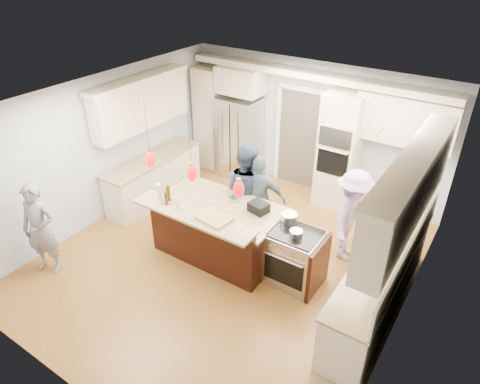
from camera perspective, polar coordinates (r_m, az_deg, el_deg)
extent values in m
plane|color=#906027|center=(7.31, -1.54, -8.94)|extent=(6.00, 6.00, 0.00)
cube|color=#B2BCC6|center=(8.89, 9.60, 8.42)|extent=(5.50, 0.04, 2.70)
cube|color=#B2BCC6|center=(4.92, -22.94, -14.79)|extent=(5.50, 0.04, 2.70)
cube|color=#B2BCC6|center=(8.26, -17.58, 5.58)|extent=(0.04, 6.00, 2.70)
cube|color=#B2BCC6|center=(5.68, 21.87, -7.67)|extent=(0.04, 6.00, 2.70)
cube|color=white|center=(5.96, -1.90, 11.44)|extent=(5.50, 6.00, 0.04)
cube|color=#B7B7BC|center=(9.46, -0.13, 7.30)|extent=(0.90, 0.70, 1.80)
cube|color=beige|center=(8.44, 13.13, 5.28)|extent=(0.72, 0.64, 2.30)
cube|color=black|center=(8.00, 12.58, 7.05)|extent=(0.60, 0.02, 0.35)
cube|color=black|center=(8.21, 12.19, 3.86)|extent=(0.60, 0.02, 0.50)
cylinder|color=#B7B7BC|center=(8.07, 12.29, 5.35)|extent=(0.55, 0.02, 0.02)
cube|color=beige|center=(9.85, -3.87, 9.76)|extent=(0.60, 0.58, 2.30)
cube|color=beige|center=(9.08, 0.07, 14.67)|extent=(0.95, 0.58, 0.55)
cube|color=beige|center=(8.01, 21.22, 8.83)|extent=(1.70, 0.35, 0.85)
cube|color=beige|center=(8.36, 9.68, 15.17)|extent=(5.30, 0.38, 0.12)
cube|color=#4C443A|center=(9.10, 7.99, 7.02)|extent=(0.90, 0.06, 2.10)
cube|color=white|center=(8.69, 8.39, 13.46)|extent=(1.04, 0.06, 0.10)
cube|color=beige|center=(6.51, 17.99, -11.62)|extent=(0.60, 3.00, 0.88)
cube|color=tan|center=(6.22, 18.66, -8.47)|extent=(0.64, 3.05, 0.04)
cube|color=beige|center=(5.62, 21.62, -0.24)|extent=(0.35, 3.00, 0.85)
cube|color=beige|center=(5.41, 22.49, 4.15)|extent=(0.37, 3.10, 0.10)
cube|color=beige|center=(8.89, -11.35, 1.70)|extent=(0.60, 2.20, 0.88)
cube|color=tan|center=(8.68, -11.66, 4.35)|extent=(0.64, 2.25, 0.04)
cube|color=beige|center=(8.35, -13.05, 11.19)|extent=(0.35, 2.20, 0.85)
cube|color=beige|center=(8.20, -13.40, 14.33)|extent=(0.37, 2.30, 0.10)
cube|color=black|center=(7.26, -2.53, -4.93)|extent=(2.00, 1.00, 0.88)
cube|color=tan|center=(7.00, -2.61, -1.88)|extent=(2.10, 1.10, 0.04)
cube|color=black|center=(6.84, -5.31, -6.52)|extent=(2.00, 0.12, 1.08)
cube|color=tan|center=(6.43, -6.32, -3.17)|extent=(2.10, 0.42, 0.04)
cube|color=black|center=(6.78, 2.51, -2.05)|extent=(0.33, 0.29, 0.16)
cube|color=#B7B7BC|center=(6.69, 7.21, -8.66)|extent=(0.76, 0.66, 0.90)
cube|color=black|center=(6.49, 5.80, -10.59)|extent=(0.65, 0.01, 0.45)
cube|color=black|center=(6.41, 7.48, -5.48)|extent=(0.72, 0.59, 0.02)
cube|color=black|center=(6.58, 10.42, -9.91)|extent=(0.06, 0.71, 0.88)
cylinder|color=black|center=(6.38, -12.36, 8.47)|extent=(0.01, 0.01, 0.75)
ellipsoid|color=red|center=(6.59, -11.85, 4.26)|extent=(0.15, 0.15, 0.26)
cylinder|color=black|center=(5.87, -6.75, 6.98)|extent=(0.01, 0.01, 0.75)
ellipsoid|color=red|center=(6.10, -6.45, 2.47)|extent=(0.15, 0.15, 0.26)
cylinder|color=black|center=(5.43, -0.20, 5.14)|extent=(0.01, 0.01, 0.75)
ellipsoid|color=red|center=(5.67, -0.19, 0.36)|extent=(0.15, 0.15, 0.26)
imported|color=slate|center=(7.34, -25.11, -4.51)|extent=(0.67, 0.55, 1.57)
imported|color=#2B3853|center=(7.48, 0.87, 0.21)|extent=(0.96, 0.81, 1.74)
imported|color=#4C686B|center=(7.39, 2.56, -0.79)|extent=(1.01, 0.64, 1.61)
imported|color=#9F80AD|center=(7.15, 14.63, -3.09)|extent=(0.66, 1.08, 1.62)
cube|color=#90764F|center=(5.95, 13.20, -22.01)|extent=(0.81, 1.02, 0.01)
cylinder|color=silver|center=(6.68, -10.71, -0.23)|extent=(0.10, 0.10, 0.34)
cylinder|color=#44280C|center=(6.66, -9.82, -0.82)|extent=(0.07, 0.07, 0.22)
cylinder|color=#44280C|center=(6.73, -10.54, -0.54)|extent=(0.07, 0.07, 0.22)
cylinder|color=#44280C|center=(6.75, -9.54, -0.15)|extent=(0.09, 0.09, 0.26)
cylinder|color=#B7B7BC|center=(6.53, -8.23, -1.99)|extent=(0.08, 0.08, 0.11)
cube|color=tan|center=(6.29, -3.50, -3.46)|extent=(0.55, 0.42, 0.04)
cylinder|color=#B7B7BC|center=(6.58, 6.58, -3.45)|extent=(0.26, 0.26, 0.15)
cylinder|color=#B7B7BC|center=(6.31, 7.50, -5.49)|extent=(0.19, 0.19, 0.10)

